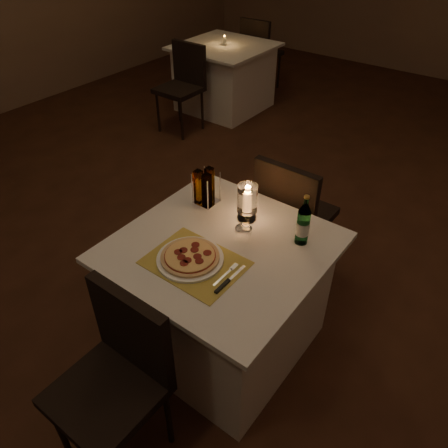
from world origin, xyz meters
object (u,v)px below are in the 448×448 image
Objects in this scene: tumbler at (243,235)px; chair_near at (119,368)px; pizza at (190,256)px; neighbor_table_left at (224,77)px; hurricane_candle at (247,200)px; water_bottle at (303,224)px; main_table at (222,296)px; chair_far at (291,209)px; plate at (190,259)px.

chair_near is at bearing -94.84° from tumbler.
neighbor_table_left is at bearing 124.48° from pizza.
hurricane_candle is 0.21× the size of neighbor_table_left.
water_bottle is 0.33m from hurricane_candle.
hurricane_candle is at bearing 95.87° from main_table.
chair_far is 0.92m from plate.
plate is at bearing -93.20° from chair_far.
water_bottle reaches higher than tumbler.
main_table is at bearing -127.10° from tumbler.
chair_far is 0.62m from water_bottle.
plate is 0.30m from tumbler.
tumbler is at bearing -83.78° from chair_far.
main_table is 0.44m from pizza.
tumbler is (0.07, -0.62, 0.23)m from chair_far.
pizza is 1.35× the size of hurricane_candle.
main_table is at bearing -139.27° from water_bottle.
pizza reaches higher than main_table.
water_bottle is at bearing 51.38° from pizza.
tumbler is (0.12, 0.27, 0.01)m from pizza.
water_bottle reaches higher than main_table.
pizza is 0.29m from tumbler.
hurricane_candle is at bearing 119.52° from tumbler.
tumbler reaches higher than plate.
plate is 3.81× the size of tumbler.
chair_far is at bearing 123.49° from water_bottle.
pizza is (-0.05, -0.89, 0.22)m from chair_far.
chair_far is at bearing 90.00° from chair_near.
hurricane_candle is (-0.33, -0.00, 0.01)m from water_bottle.
plate is at bearing -113.61° from tumbler.
tumbler is 3.50m from neighbor_table_left.
water_bottle is at bearing 72.82° from chair_near.
plate is at bearing -55.52° from neighbor_table_left.
pizza is (-0.05, -0.18, 0.39)m from main_table.
plate reaches higher than neighbor_table_left.
water_bottle is 1.34× the size of hurricane_candle.
neighbor_table_left is at bearing 129.14° from hurricane_candle.
tumbler is 0.08× the size of neighbor_table_left.
chair_near is at bearing -88.44° from hurricane_candle.
main_table is at bearing -53.18° from neighbor_table_left.
plate reaches higher than main_table.
chair_near is 1.02m from hurricane_candle.
tumbler is at bearing 85.16° from chair_near.
main_table is 1.11× the size of chair_far.
chair_near is 4.10m from neighbor_table_left.
plate is at bearing -93.09° from hurricane_candle.
chair_far is 10.71× the size of tumbler.
neighbor_table_left is (-2.05, 2.98, -0.38)m from plate.
hurricane_candle is at bearing 86.93° from pizza.
chair_near is (0.00, -0.71, 0.18)m from main_table.
pizza is at bearing 95.33° from chair_near.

